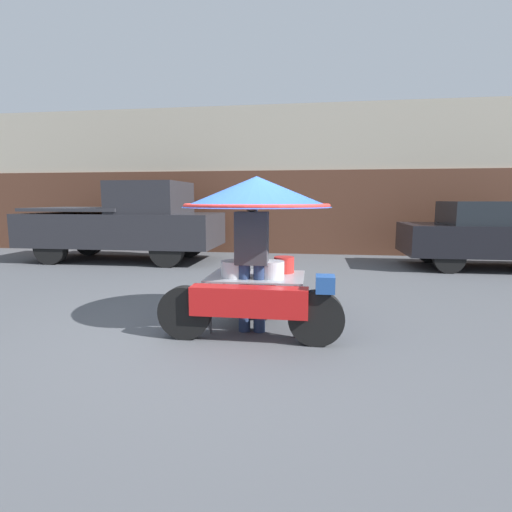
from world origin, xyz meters
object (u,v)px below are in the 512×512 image
Objects in this scene: parked_car at (498,234)px; pickup_truck at (128,223)px; vendor_motorcycle_cart at (256,213)px; vendor_person at (252,255)px.

parked_car is 0.86× the size of pickup_truck.
parked_car is 8.89m from pickup_truck.
vendor_motorcycle_cart is 0.51m from vendor_person.
vendor_motorcycle_cart is at bearing -50.58° from pickup_truck.
vendor_person is 7.08m from parked_car.
vendor_person is at bearing -133.43° from parked_car.
vendor_motorcycle_cart is 0.49× the size of parked_car.
parked_car is at bearing 0.29° from pickup_truck.
pickup_truck reaches higher than vendor_person.
pickup_truck is (-4.05, 4.93, -0.44)m from vendor_motorcycle_cart.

